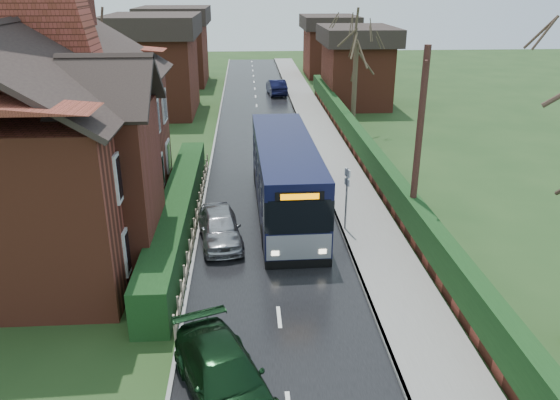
{
  "coord_description": "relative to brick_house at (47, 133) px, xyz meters",
  "views": [
    {
      "loc": [
        -0.89,
        -16.66,
        9.91
      ],
      "look_at": [
        0.38,
        3.56,
        1.8
      ],
      "focal_mm": 35.0,
      "sensor_mm": 36.0,
      "label": 1
    }
  ],
  "objects": [
    {
      "name": "tree_right_far",
      "position": [
        15.27,
        15.64,
        2.23
      ],
      "size": [
        4.58,
        4.58,
        8.84
      ],
      "color": "#3E3224",
      "rests_on": "ground"
    },
    {
      "name": "ground",
      "position": [
        8.73,
        -4.78,
        -4.38
      ],
      "size": [
        140.0,
        140.0,
        0.0
      ],
      "primitive_type": "plane",
      "color": "#2C471E",
      "rests_on": "ground"
    },
    {
      "name": "picket_fence",
      "position": [
        5.58,
        0.22,
        -3.93
      ],
      "size": [
        0.1,
        16.0,
        0.9
      ],
      "primitive_type": null,
      "color": "#9B8569",
      "rests_on": "ground"
    },
    {
      "name": "car_distant",
      "position": [
        10.73,
        30.14,
        -3.66
      ],
      "size": [
        1.9,
        4.47,
        1.43
      ],
      "primitive_type": "imported",
      "rotation": [
        0.0,
        0.0,
        3.23
      ],
      "color": "black",
      "rests_on": "ground"
    },
    {
      "name": "car_silver",
      "position": [
        6.66,
        -1.19,
        -3.7
      ],
      "size": [
        2.15,
        4.17,
        1.36
      ],
      "primitive_type": "imported",
      "rotation": [
        0.0,
        0.0,
        0.14
      ],
      "color": "#9F9FA3",
      "rests_on": "ground"
    },
    {
      "name": "tree_house_side",
      "position": [
        0.01,
        11.14,
        2.45
      ],
      "size": [
        4.02,
        4.02,
        9.13
      ],
      "color": "#3D2D24",
      "rests_on": "ground"
    },
    {
      "name": "pavement",
      "position": [
        12.98,
        5.22,
        -4.31
      ],
      "size": [
        2.5,
        100.0,
        0.14
      ],
      "primitive_type": "cube",
      "color": "slate",
      "rests_on": "ground"
    },
    {
      "name": "bus_stop_sign",
      "position": [
        11.93,
        -0.5,
        -2.5
      ],
      "size": [
        0.18,
        0.43,
        2.84
      ],
      "rotation": [
        0.0,
        0.0,
        0.28
      ],
      "color": "slate",
      "rests_on": "ground"
    },
    {
      "name": "kerb_right",
      "position": [
        11.78,
        5.22,
        -4.31
      ],
      "size": [
        0.12,
        100.0,
        0.14
      ],
      "primitive_type": "cube",
      "color": "gray",
      "rests_on": "ground"
    },
    {
      "name": "right_wall_hedge",
      "position": [
        14.53,
        5.22,
        -3.36
      ],
      "size": [
        0.6,
        50.0,
        1.8
      ],
      "color": "brown",
      "rests_on": "ground"
    },
    {
      "name": "bus",
      "position": [
        9.54,
        1.8,
        -2.71
      ],
      "size": [
        2.76,
        11.08,
        3.35
      ],
      "rotation": [
        0.0,
        0.0,
        0.02
      ],
      "color": "black",
      "rests_on": "ground"
    },
    {
      "name": "telegraph_pole",
      "position": [
        14.53,
        -1.23,
        -0.43
      ],
      "size": [
        0.42,
        0.97,
        7.79
      ],
      "rotation": [
        0.0,
        0.0,
        -0.34
      ],
      "color": "#321B16",
      "rests_on": "ground"
    },
    {
      "name": "car_green",
      "position": [
        7.13,
        -10.24,
        -3.72
      ],
      "size": [
        3.3,
        4.85,
        1.3
      ],
      "primitive_type": "imported",
      "rotation": [
        0.0,
        0.0,
        0.36
      ],
      "color": "black",
      "rests_on": "ground"
    },
    {
      "name": "road",
      "position": [
        8.73,
        5.22,
        -4.37
      ],
      "size": [
        6.0,
        100.0,
        0.02
      ],
      "primitive_type": "cube",
      "color": "black",
      "rests_on": "ground"
    },
    {
      "name": "front_hedge",
      "position": [
        4.83,
        0.22,
        -3.58
      ],
      "size": [
        1.2,
        16.0,
        1.6
      ],
      "primitive_type": "cube",
      "color": "black",
      "rests_on": "ground"
    },
    {
      "name": "kerb_left",
      "position": [
        5.68,
        5.22,
        -4.33
      ],
      "size": [
        0.12,
        100.0,
        0.1
      ],
      "primitive_type": "cube",
      "color": "gray",
      "rests_on": "ground"
    },
    {
      "name": "brick_house",
      "position": [
        0.0,
        0.0,
        0.0
      ],
      "size": [
        9.3,
        14.6,
        10.3
      ],
      "color": "brown",
      "rests_on": "ground"
    }
  ]
}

